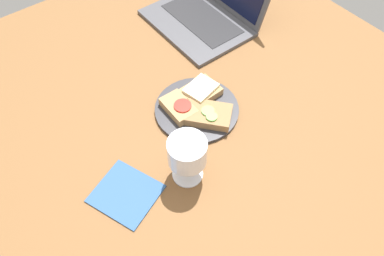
{
  "coord_description": "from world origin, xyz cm",
  "views": [
    {
      "loc": [
        48.73,
        -35.67,
        79.63
      ],
      "look_at": [
        6.72,
        -3.12,
        8.0
      ],
      "focal_mm": 35.0,
      "sensor_mm": 36.0,
      "label": 1
    }
  ],
  "objects_px": {
    "wine_glass": "(187,153)",
    "laptop": "(210,5)",
    "sandwich_with_tomato": "(179,107)",
    "sandwich_with_cheese": "(201,91)",
    "sandwich_with_cucumber": "(209,114)",
    "plate": "(196,108)",
    "napkin": "(126,194)"
  },
  "relations": [
    {
      "from": "wine_glass",
      "to": "napkin",
      "type": "height_order",
      "value": "wine_glass"
    },
    {
      "from": "sandwich_with_cheese",
      "to": "wine_glass",
      "type": "distance_m",
      "value": 0.25
    },
    {
      "from": "wine_glass",
      "to": "laptop",
      "type": "xyz_separation_m",
      "value": [
        -0.42,
        0.41,
        -0.04
      ]
    },
    {
      "from": "sandwich_with_cheese",
      "to": "sandwich_with_tomato",
      "type": "relative_size",
      "value": 1.01
    },
    {
      "from": "laptop",
      "to": "sandwich_with_cheese",
      "type": "bearing_deg",
      "value": -43.48
    },
    {
      "from": "sandwich_with_cheese",
      "to": "wine_glass",
      "type": "relative_size",
      "value": 0.77
    },
    {
      "from": "plate",
      "to": "sandwich_with_tomato",
      "type": "height_order",
      "value": "sandwich_with_tomato"
    },
    {
      "from": "sandwich_with_tomato",
      "to": "laptop",
      "type": "distance_m",
      "value": 0.41
    },
    {
      "from": "sandwich_with_cheese",
      "to": "sandwich_with_cucumber",
      "type": "xyz_separation_m",
      "value": [
        0.07,
        -0.03,
        -0.0
      ]
    },
    {
      "from": "sandwich_with_cheese",
      "to": "napkin",
      "type": "bearing_deg",
      "value": -68.48
    },
    {
      "from": "napkin",
      "to": "sandwich_with_cheese",
      "type": "bearing_deg",
      "value": 111.52
    },
    {
      "from": "plate",
      "to": "sandwich_with_cheese",
      "type": "distance_m",
      "value": 0.05
    },
    {
      "from": "wine_glass",
      "to": "laptop",
      "type": "relative_size",
      "value": 0.39
    },
    {
      "from": "sandwich_with_cheese",
      "to": "wine_glass",
      "type": "bearing_deg",
      "value": -45.78
    },
    {
      "from": "sandwich_with_cheese",
      "to": "laptop",
      "type": "xyz_separation_m",
      "value": [
        -0.25,
        0.24,
        0.02
      ]
    },
    {
      "from": "sandwich_with_cheese",
      "to": "laptop",
      "type": "height_order",
      "value": "laptop"
    },
    {
      "from": "sandwich_with_cheese",
      "to": "napkin",
      "type": "height_order",
      "value": "sandwich_with_cheese"
    },
    {
      "from": "wine_glass",
      "to": "sandwich_with_tomato",
      "type": "bearing_deg",
      "value": 149.68
    },
    {
      "from": "sandwich_with_cucumber",
      "to": "wine_glass",
      "type": "distance_m",
      "value": 0.18
    },
    {
      "from": "sandwich_with_tomato",
      "to": "napkin",
      "type": "bearing_deg",
      "value": -63.8
    },
    {
      "from": "plate",
      "to": "sandwich_with_cheese",
      "type": "height_order",
      "value": "sandwich_with_cheese"
    },
    {
      "from": "sandwich_with_cucumber",
      "to": "wine_glass",
      "type": "relative_size",
      "value": 1.08
    },
    {
      "from": "napkin",
      "to": "sandwich_with_tomato",
      "type": "bearing_deg",
      "value": 116.2
    },
    {
      "from": "sandwich_with_cucumber",
      "to": "laptop",
      "type": "height_order",
      "value": "laptop"
    },
    {
      "from": "sandwich_with_cheese",
      "to": "wine_glass",
      "type": "height_order",
      "value": "wine_glass"
    },
    {
      "from": "sandwich_with_cucumber",
      "to": "laptop",
      "type": "distance_m",
      "value": 0.42
    },
    {
      "from": "sandwich_with_tomato",
      "to": "sandwich_with_cucumber",
      "type": "relative_size",
      "value": 0.71
    },
    {
      "from": "plate",
      "to": "wine_glass",
      "type": "height_order",
      "value": "wine_glass"
    },
    {
      "from": "sandwich_with_cheese",
      "to": "wine_glass",
      "type": "xyz_separation_m",
      "value": [
        0.17,
        -0.17,
        0.07
      ]
    },
    {
      "from": "napkin",
      "to": "plate",
      "type": "bearing_deg",
      "value": 109.3
    },
    {
      "from": "napkin",
      "to": "wine_glass",
      "type": "bearing_deg",
      "value": 72.25
    },
    {
      "from": "sandwich_with_cucumber",
      "to": "napkin",
      "type": "distance_m",
      "value": 0.29
    }
  ]
}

